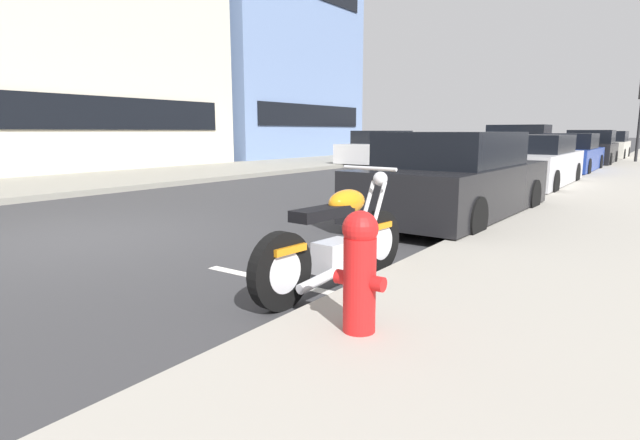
# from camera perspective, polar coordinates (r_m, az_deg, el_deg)

# --- Properties ---
(ground_plane) EXTENTS (260.00, 260.00, 0.00)m
(ground_plane) POSITION_cam_1_polar(r_m,az_deg,el_deg) (7.79, -25.43, -1.91)
(ground_plane) COLOR #333335
(sidewalk_far_curb) EXTENTS (120.00, 5.00, 0.14)m
(sidewalk_far_curb) POSITION_cam_1_polar(r_m,az_deg,el_deg) (20.79, -5.81, 6.05)
(sidewalk_far_curb) COLOR gray
(sidewalk_far_curb) RESTS_ON ground
(parking_stall_stripe) EXTENTS (0.12, 2.20, 0.01)m
(parking_stall_stripe) POSITION_cam_1_polar(r_m,az_deg,el_deg) (4.98, -3.27, -7.22)
(parking_stall_stripe) COLOR silver
(parking_stall_stripe) RESTS_ON ground
(parked_motorcycle) EXTENTS (2.12, 0.62, 1.13)m
(parked_motorcycle) POSITION_cam_1_polar(r_m,az_deg,el_deg) (4.74, 1.89, -2.67)
(parked_motorcycle) COLOR black
(parked_motorcycle) RESTS_ON ground
(parked_car_behind_motorcycle) EXTENTS (4.48, 1.99, 1.46)m
(parked_car_behind_motorcycle) POSITION_cam_1_polar(r_m,az_deg,el_deg) (8.66, 14.97, 4.48)
(parked_car_behind_motorcycle) COLOR black
(parked_car_behind_motorcycle) RESTS_ON ground
(parked_car_second_in_row) EXTENTS (4.70, 1.92, 1.38)m
(parked_car_second_in_row) POSITION_cam_1_polar(r_m,az_deg,el_deg) (14.22, 22.55, 5.97)
(parked_car_second_in_row) COLOR silver
(parked_car_second_in_row) RESTS_ON ground
(parked_car_across_street) EXTENTS (4.60, 1.81, 1.40)m
(parked_car_across_street) POSITION_cam_1_polar(r_m,az_deg,el_deg) (19.88, 26.17, 6.59)
(parked_car_across_street) COLOR navy
(parked_car_across_street) RESTS_ON ground
(parked_car_at_intersection) EXTENTS (4.06, 1.91, 1.52)m
(parked_car_at_intersection) POSITION_cam_1_polar(r_m,az_deg,el_deg) (24.85, 28.13, 7.04)
(parked_car_at_intersection) COLOR black
(parked_car_at_intersection) RESTS_ON ground
(parked_car_far_down_curb) EXTENTS (4.33, 1.90, 1.48)m
(parked_car_far_down_curb) POSITION_cam_1_polar(r_m,az_deg,el_deg) (30.59, 29.59, 7.25)
(parked_car_far_down_curb) COLOR beige
(parked_car_far_down_curb) RESTS_ON ground
(crossing_truck) EXTENTS (2.37, 5.42, 1.89)m
(crossing_truck) POSITION_cam_1_polar(r_m,az_deg,el_deg) (37.22, 21.37, 8.55)
(crossing_truck) COLOR maroon
(crossing_truck) RESTS_ON ground
(car_opposite_curb) EXTENTS (4.63, 2.02, 1.49)m
(car_opposite_curb) POSITION_cam_1_polar(r_m,az_deg,el_deg) (22.35, 6.89, 7.94)
(car_opposite_curb) COLOR silver
(car_opposite_curb) RESTS_ON ground
(fire_hydrant) EXTENTS (0.24, 0.36, 0.83)m
(fire_hydrant) POSITION_cam_1_polar(r_m,az_deg,el_deg) (3.38, 4.50, -5.45)
(fire_hydrant) COLOR red
(fire_hydrant) RESTS_ON sidewalk_near_curb
(townhouse_behind_pole) EXTENTS (13.48, 9.07, 9.41)m
(townhouse_behind_pole) POSITION_cam_1_polar(r_m,az_deg,el_deg) (22.60, -31.53, 16.79)
(townhouse_behind_pole) COLOR beige
(townhouse_behind_pole) RESTS_ON ground
(townhouse_mid_block) EXTENTS (10.32, 10.13, 10.36)m
(townhouse_mid_block) POSITION_cam_1_polar(r_m,az_deg,el_deg) (30.55, -8.86, 16.83)
(townhouse_mid_block) COLOR #6B84B2
(townhouse_mid_block) RESTS_ON ground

